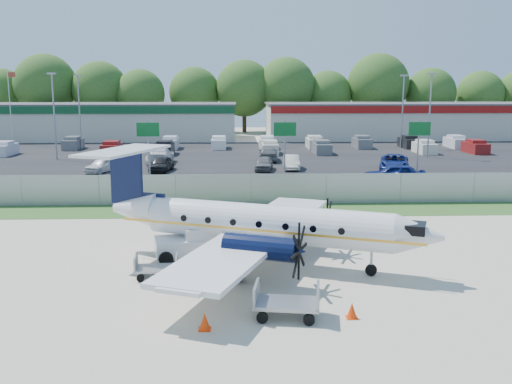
{
  "coord_description": "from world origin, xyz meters",
  "views": [
    {
      "loc": [
        -1.14,
        -23.11,
        7.74
      ],
      "look_at": [
        0.0,
        6.0,
        2.3
      ],
      "focal_mm": 40.0,
      "sensor_mm": 36.0,
      "label": 1
    }
  ],
  "objects_px": {
    "aircraft": "(260,223)",
    "baggage_cart_far": "(156,268)",
    "pushback_tug": "(189,244)",
    "baggage_cart_near": "(287,302)"
  },
  "relations": [
    {
      "from": "aircraft",
      "to": "baggage_cart_far",
      "type": "bearing_deg",
      "value": -158.97
    },
    {
      "from": "baggage_cart_far",
      "to": "aircraft",
      "type": "bearing_deg",
      "value": 21.03
    },
    {
      "from": "pushback_tug",
      "to": "baggage_cart_near",
      "type": "bearing_deg",
      "value": -60.74
    },
    {
      "from": "aircraft",
      "to": "pushback_tug",
      "type": "distance_m",
      "value": 3.5
    },
    {
      "from": "baggage_cart_near",
      "to": "pushback_tug",
      "type": "bearing_deg",
      "value": 119.26
    },
    {
      "from": "pushback_tug",
      "to": "baggage_cart_far",
      "type": "distance_m",
      "value": 2.79
    },
    {
      "from": "baggage_cart_far",
      "to": "pushback_tug",
      "type": "bearing_deg",
      "value": 65.84
    },
    {
      "from": "aircraft",
      "to": "baggage_cart_near",
      "type": "distance_m",
      "value": 6.12
    },
    {
      "from": "aircraft",
      "to": "baggage_cart_far",
      "type": "relative_size",
      "value": 8.72
    },
    {
      "from": "aircraft",
      "to": "pushback_tug",
      "type": "xyz_separation_m",
      "value": [
        -3.19,
        0.87,
        -1.16
      ]
    }
  ]
}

